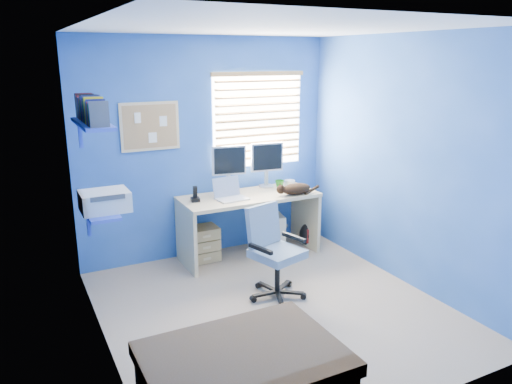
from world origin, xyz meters
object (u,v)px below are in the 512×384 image
cat (296,189)px  office_chair (274,263)px  laptop (232,190)px  tower_pc (273,231)px  desk (249,226)px

cat → office_chair: size_ratio=0.41×
laptop → cat: size_ratio=0.91×
cat → office_chair: 1.18m
tower_pc → office_chair: office_chair is taller
desk → office_chair: 1.05m
tower_pc → office_chair: bearing=-106.5°
desk → laptop: (-0.25, -0.08, 0.48)m
office_chair → tower_pc: bearing=61.8°
cat → desk: bearing=163.8°
cat → tower_pc: cat is taller
tower_pc → office_chair: (-0.58, -1.09, 0.11)m
laptop → cat: 0.76m
laptop → desk: bearing=11.5°
cat → laptop: bearing=177.0°
desk → cat: size_ratio=4.38×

